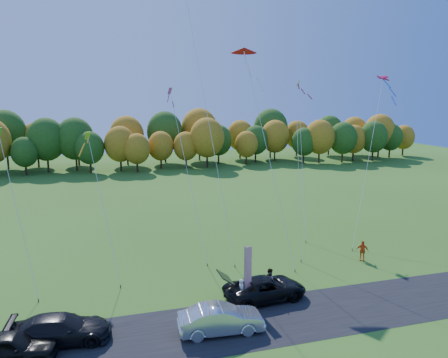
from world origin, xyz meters
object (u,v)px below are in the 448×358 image
object	(u,v)px
silver_sedan	(221,319)
feather_flag	(247,269)
person_east	(362,251)
black_suv	(265,288)

from	to	relation	value
silver_sedan	feather_flag	world-z (taller)	feather_flag
silver_sedan	person_east	bearing A→B (deg)	-58.38
black_suv	person_east	distance (m)	11.30
black_suv	person_east	bearing A→B (deg)	-73.14
silver_sedan	feather_flag	bearing A→B (deg)	-38.20
person_east	feather_flag	distance (m)	12.83
black_suv	feather_flag	distance (m)	2.24
person_east	silver_sedan	bearing A→B (deg)	-116.50
silver_sedan	person_east	world-z (taller)	person_east
black_suv	feather_flag	world-z (taller)	feather_flag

